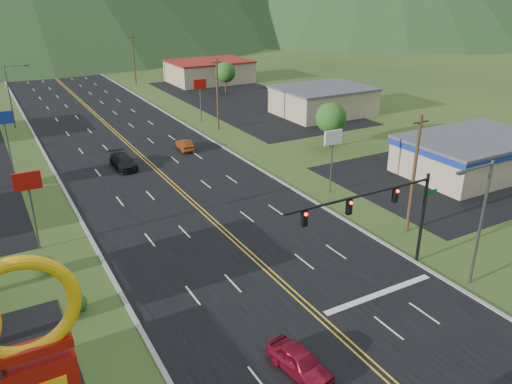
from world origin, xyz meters
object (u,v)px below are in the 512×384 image
traffic_signal (383,207)px  streetlight_east (479,216)px  car_dark_mid (123,162)px  car_red_far (185,145)px  streetlight_west (11,92)px  car_red_near (300,362)px

traffic_signal → streetlight_east: (4.70, -4.00, -0.15)m
car_dark_mid → car_red_far: size_ratio=1.29×
car_red_far → streetlight_east: bearing=105.0°
streetlight_west → car_red_far: (17.21, -21.92, -4.52)m
streetlight_east → car_red_near: 15.68m
car_red_near → car_dark_mid: (0.73, 36.64, 0.05)m
streetlight_east → streetlight_west: 64.21m
streetlight_east → car_dark_mid: size_ratio=1.73×
streetlight_east → car_red_far: 38.76m
streetlight_west → car_dark_mid: (8.63, -24.79, -4.43)m
traffic_signal → streetlight_east: size_ratio=1.46×
car_dark_mid → streetlight_east: bearing=-69.5°
traffic_signal → car_red_far: (-0.95, 34.08, -4.67)m
traffic_signal → car_dark_mid: 32.96m
car_red_near → car_red_far: bearing=68.0°
streetlight_east → car_red_near: bearing=-174.6°
traffic_signal → car_red_near: bearing=-152.1°
streetlight_east → streetlight_west: (-22.86, 60.00, 0.00)m
car_red_near → car_dark_mid: bearing=80.2°
traffic_signal → car_dark_mid: size_ratio=2.52×
streetlight_west → car_dark_mid: streetlight_west is taller
streetlight_west → car_dark_mid: bearing=-70.8°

